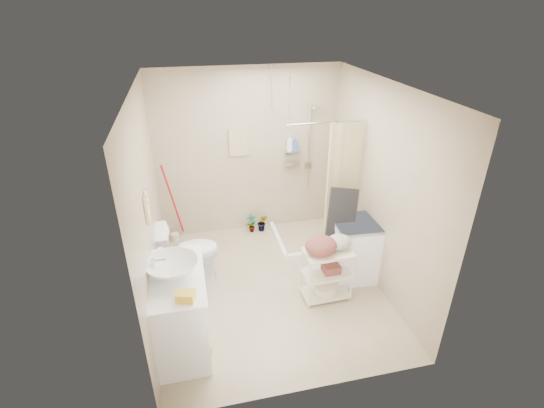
{
  "coord_description": "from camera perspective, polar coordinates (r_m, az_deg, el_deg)",
  "views": [
    {
      "loc": [
        -0.9,
        -4.04,
        3.39
      ],
      "look_at": [
        0.07,
        0.25,
        1.11
      ],
      "focal_mm": 26.0,
      "sensor_mm": 36.0,
      "label": 1
    }
  ],
  "objects": [
    {
      "name": "floor_basket",
      "position": [
        4.52,
        -10.02,
        -20.38
      ],
      "size": [
        0.3,
        0.26,
        0.13
      ],
      "primitive_type": "cube",
      "rotation": [
        0.0,
        0.0,
        -0.35
      ],
      "color": "gold",
      "rests_on": "ground"
    },
    {
      "name": "vanity",
      "position": [
        4.42,
        -13.27,
        -14.85
      ],
      "size": [
        0.59,
        1.06,
        0.93
      ],
      "primitive_type": "cube",
      "rotation": [
        0.0,
        0.0,
        0.0
      ],
      "color": "white",
      "rests_on": "ground"
    },
    {
      "name": "washing_machine",
      "position": [
        5.44,
        11.68,
        -6.39
      ],
      "size": [
        0.6,
        0.62,
        0.83
      ],
      "primitive_type": "cube",
      "rotation": [
        0.0,
        0.0,
        -0.06
      ],
      "color": "white",
      "rests_on": "ground"
    },
    {
      "name": "towel_ring",
      "position": [
        4.32,
        -17.69,
        -0.34
      ],
      "size": [
        0.04,
        0.22,
        0.34
      ],
      "primitive_type": null,
      "color": "#DCC984",
      "rests_on": "wall_left"
    },
    {
      "name": "potted_plant_a",
      "position": [
        6.43,
        -3.01,
        -2.82
      ],
      "size": [
        0.18,
        0.14,
        0.31
      ],
      "primitive_type": "imported",
      "rotation": [
        0.0,
        0.0,
        0.21
      ],
      "color": "brown",
      "rests_on": "ground"
    },
    {
      "name": "toilet",
      "position": [
        5.38,
        -12.13,
        -6.82
      ],
      "size": [
        0.84,
        0.51,
        0.84
      ],
      "primitive_type": "imported",
      "rotation": [
        0.0,
        0.0,
        1.62
      ],
      "color": "white",
      "rests_on": "ground"
    },
    {
      "name": "wall_back",
      "position": [
        6.09,
        -3.46,
        7.28
      ],
      "size": [
        2.8,
        0.04,
        2.6
      ],
      "primitive_type": "cube",
      "color": "#B9AB90",
      "rests_on": "ground"
    },
    {
      "name": "shower",
      "position": [
        5.87,
        5.74,
        3.79
      ],
      "size": [
        1.1,
        1.1,
        2.1
      ],
      "primitive_type": null,
      "color": "white",
      "rests_on": "ground"
    },
    {
      "name": "wall_left",
      "position": [
        4.58,
        -17.51,
        -1.11
      ],
      "size": [
        0.04,
        3.2,
        2.6
      ],
      "primitive_type": "cube",
      "color": "#B9AB90",
      "rests_on": "ground"
    },
    {
      "name": "shampoo_bottle_a",
      "position": [
        6.08,
        2.58,
        8.8
      ],
      "size": [
        0.13,
        0.14,
        0.26
      ],
      "primitive_type": "imported",
      "rotation": [
        0.0,
        0.0,
        -0.43
      ],
      "color": "silver",
      "rests_on": "shower"
    },
    {
      "name": "wall_right",
      "position": [
        5.1,
        15.4,
        2.19
      ],
      "size": [
        0.04,
        3.2,
        2.6
      ],
      "primitive_type": "cube",
      "color": "#B9AB90",
      "rests_on": "ground"
    },
    {
      "name": "hanging_towel",
      "position": [
        5.98,
        -4.91,
        8.89
      ],
      "size": [
        0.28,
        0.03,
        0.42
      ],
      "primitive_type": "cube",
      "color": "#C6BB8D",
      "rests_on": "wall_back"
    },
    {
      "name": "wall_front",
      "position": [
        3.34,
        5.98,
        -11.49
      ],
      "size": [
        2.8,
        0.04,
        2.6
      ],
      "primitive_type": "cube",
      "color": "#B9AB90",
      "rests_on": "ground"
    },
    {
      "name": "counter_basket",
      "position": [
        3.79,
        -12.39,
        -12.89
      ],
      "size": [
        0.19,
        0.17,
        0.09
      ],
      "primitive_type": "cube",
      "rotation": [
        0.0,
        0.0,
        -0.29
      ],
      "color": "yellow",
      "rests_on": "vanity"
    },
    {
      "name": "shampoo_bottle_b",
      "position": [
        6.13,
        3.29,
        8.6
      ],
      "size": [
        0.11,
        0.11,
        0.19
      ],
      "primitive_type": "imported",
      "rotation": [
        0.0,
        0.0,
        0.3
      ],
      "color": "#4467AE",
      "rests_on": "shower"
    },
    {
      "name": "laundry_rack",
      "position": [
        5.01,
        7.98,
        -9.42
      ],
      "size": [
        0.6,
        0.37,
        0.82
      ],
      "primitive_type": null,
      "rotation": [
        0.0,
        0.0,
        0.03
      ],
      "color": "#F2E5CD",
      "rests_on": "ground"
    },
    {
      "name": "sink",
      "position": [
        4.08,
        -14.21,
        -9.07
      ],
      "size": [
        0.56,
        0.56,
        0.18
      ],
      "primitive_type": "imported",
      "rotation": [
        0.0,
        0.0,
        -0.07
      ],
      "color": "silver",
      "rests_on": "vanity"
    },
    {
      "name": "ceiling",
      "position": [
        4.22,
        -0.17,
        16.63
      ],
      "size": [
        2.8,
        3.2,
        0.04
      ],
      "primitive_type": "cube",
      "color": "silver",
      "rests_on": "ground"
    },
    {
      "name": "potted_plant_b",
      "position": [
        6.46,
        -1.4,
        -2.7
      ],
      "size": [
        0.19,
        0.17,
        0.3
      ],
      "primitive_type": "imported",
      "rotation": [
        0.0,
        0.0,
        -0.27
      ],
      "color": "brown",
      "rests_on": "ground"
    },
    {
      "name": "ironing_board",
      "position": [
        5.23,
        9.71,
        -4.54
      ],
      "size": [
        0.38,
        0.15,
        1.31
      ],
      "primitive_type": null,
      "rotation": [
        0.0,
        0.0,
        -0.11
      ],
      "color": "black",
      "rests_on": "ground"
    },
    {
      "name": "mop",
      "position": [
        6.13,
        -14.48,
        0.1
      ],
      "size": [
        0.13,
        0.13,
        1.34
      ],
      "primitive_type": null,
      "rotation": [
        0.0,
        0.0,
        -0.04
      ],
      "color": "#B60E16",
      "rests_on": "ground"
    },
    {
      "name": "tp_holder",
      "position": [
        4.91,
        -16.07,
        -6.75
      ],
      "size": [
        0.08,
        0.12,
        0.14
      ],
      "primitive_type": null,
      "color": "white",
      "rests_on": "wall_left"
    },
    {
      "name": "floor",
      "position": [
        5.35,
        -0.13,
        -11.87
      ],
      "size": [
        3.2,
        3.2,
        0.0
      ],
      "primitive_type": "plane",
      "color": "#BEAF8E",
      "rests_on": "ground"
    }
  ]
}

